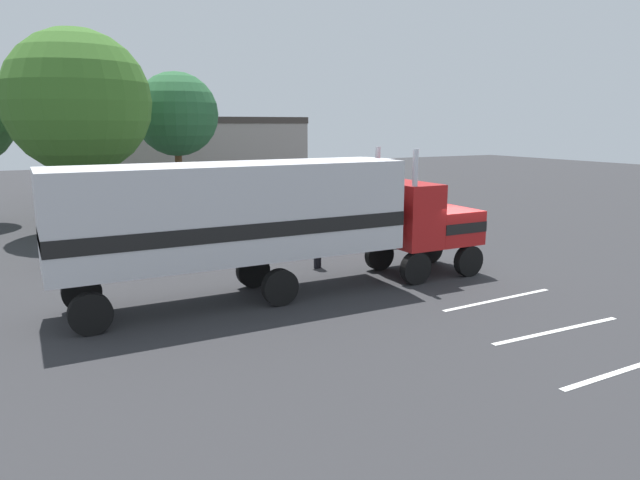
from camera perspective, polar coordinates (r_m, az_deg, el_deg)
The scene contains 11 objects.
ground_plane at distance 21.63m, azimuth 12.59°, elevation -3.00°, with size 120.00×120.00×0.00m, color #2D2D30.
lane_stripe_near at distance 18.51m, azimuth 17.25°, elevation -5.67°, with size 4.40×0.16×0.01m, color silver.
lane_stripe_mid at distance 16.36m, azimuth 22.49°, elevation -8.29°, with size 4.40×0.16×0.01m, color silver.
lane_stripe_far at distance 14.63m, azimuth 28.33°, elevation -11.14°, with size 4.40×0.16×0.01m, color silver.
semi_truck at distance 17.69m, azimuth -5.18°, elevation 2.41°, with size 14.19×2.94×4.50m.
person_bystander at distance 21.33m, azimuth -0.29°, elevation -0.45°, with size 0.39×0.48×1.63m.
parked_bus at distance 29.92m, azimuth -2.05°, elevation 5.24°, with size 11.24×3.96×3.40m.
parked_car at distance 23.45m, azimuth -19.60°, elevation -0.25°, with size 4.62×2.45×1.57m.
tree_left at distance 30.52m, azimuth -22.87°, elevation 12.49°, with size 6.86×6.86×9.75m.
tree_center at distance 37.12m, azimuth -14.05°, elevation 11.98°, with size 5.10×5.10×8.43m.
building_backdrop at distance 47.51m, azimuth -11.83°, elevation 8.59°, with size 16.43×6.14×5.83m.
Camera 1 is at (-13.68, -15.89, 5.28)m, focal length 32.29 mm.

